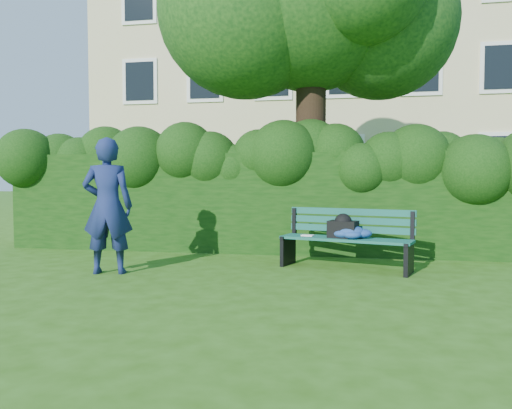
# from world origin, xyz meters

# --- Properties ---
(ground) EXTENTS (80.00, 80.00, 0.00)m
(ground) POSITION_xyz_m (0.00, 0.00, 0.00)
(ground) COLOR #2E5611
(ground) RESTS_ON ground
(apartment_building) EXTENTS (16.00, 8.08, 12.00)m
(apartment_building) POSITION_xyz_m (-0.00, 13.99, 6.00)
(apartment_building) COLOR #C4BE84
(apartment_building) RESTS_ON ground
(hedge) EXTENTS (10.00, 1.00, 1.80)m
(hedge) POSITION_xyz_m (0.00, 2.20, 0.90)
(hedge) COLOR black
(hedge) RESTS_ON ground
(park_bench) EXTENTS (2.01, 1.07, 0.89)m
(park_bench) POSITION_xyz_m (1.37, 0.62, 0.50)
(park_bench) COLOR #0E483B
(park_bench) RESTS_ON ground
(man_reading) EXTENTS (0.79, 0.61, 1.92)m
(man_reading) POSITION_xyz_m (-1.95, -0.36, 0.96)
(man_reading) COLOR navy
(man_reading) RESTS_ON ground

